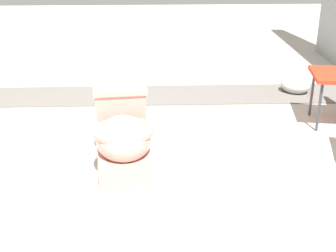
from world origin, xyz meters
The scene contains 4 objects.
ground_plane centered at (0.00, 0.00, 0.00)m, with size 14.00×14.00×0.00m, color #B7B2A8.
gravel_strip centered at (-1.32, 0.50, 0.01)m, with size 0.56×8.00×0.01m, color #605B56.
toilet centered at (0.13, 0.08, 0.22)m, with size 0.67×0.44×0.52m.
boulder_near centered at (-1.35, 1.68, 0.08)m, with size 0.29×0.23×0.17m, color #B7B2AD.
Camera 1 is at (2.96, 0.27, 1.52)m, focal length 50.00 mm.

